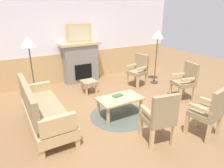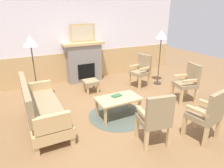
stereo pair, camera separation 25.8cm
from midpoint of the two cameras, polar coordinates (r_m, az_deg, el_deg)
ground_plane at (r=4.78m, az=3.48°, el=-7.53°), size 14.00×14.00×0.00m
wall_back at (r=6.64m, az=-7.90°, el=12.34°), size 7.20×0.14×2.70m
fireplace at (r=6.54m, az=-6.88°, el=6.37°), size 1.30×0.44×1.28m
framed_picture at (r=6.38m, az=-7.24°, el=14.29°), size 0.80×0.04×0.56m
couch at (r=4.17m, az=-17.79°, el=-6.88°), size 0.70×1.80×0.98m
coffee_table at (r=4.37m, az=3.52°, el=-4.67°), size 0.96×0.56×0.44m
round_rug at (r=4.55m, az=3.41°, el=-9.03°), size 1.33×1.33×0.01m
book_on_table at (r=4.42m, az=2.96°, el=-3.37°), size 0.25×0.17×0.03m
footstool at (r=5.68m, az=-4.85°, el=0.33°), size 0.40×0.40×0.36m
armchair_near_fireplace at (r=5.47m, az=22.24°, el=0.80°), size 0.57×0.57×0.98m
armchair_by_window_left at (r=6.13m, az=9.63°, el=4.14°), size 0.58×0.58×0.98m
armchair_front_left at (r=3.97m, az=27.47°, el=-7.50°), size 0.55×0.55×0.98m
armchair_front_center at (r=3.51m, az=14.46°, el=-9.35°), size 0.57×0.57×0.98m
floor_lamp_by_couch at (r=5.12m, az=-20.95°, el=10.32°), size 0.36×0.36×1.68m
floor_lamp_by_chairs at (r=6.27m, az=15.14°, el=12.64°), size 0.36×0.36×1.68m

